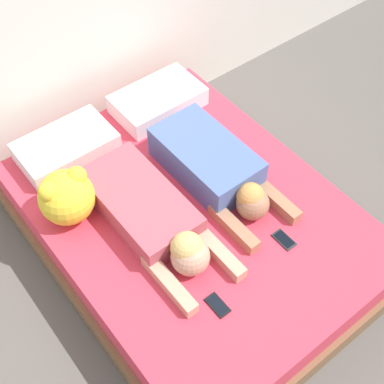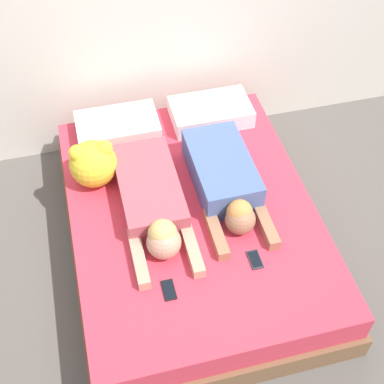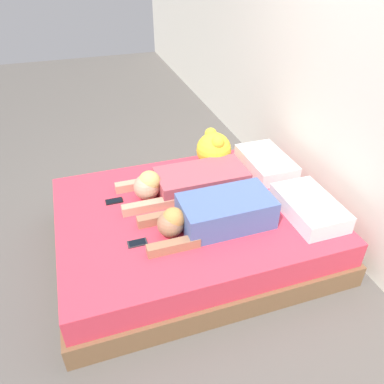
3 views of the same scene
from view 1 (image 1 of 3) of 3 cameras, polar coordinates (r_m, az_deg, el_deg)
ground_plane at (r=3.33m, az=-0.00°, el=-5.79°), size 12.00×12.00×0.00m
bed at (r=3.17m, az=-0.00°, el=-3.93°), size 1.57×2.06×0.39m
pillow_head_left at (r=3.31m, az=-13.27°, el=4.66°), size 0.57×0.35×0.13m
pillow_head_right at (r=3.54m, az=-3.67°, el=9.73°), size 0.57×0.35×0.13m
person_left at (r=2.87m, az=-4.13°, el=-2.75°), size 0.38×1.04×0.23m
person_right at (r=3.07m, az=2.50°, el=2.58°), size 0.38×0.94×0.21m
cell_phone_left at (r=2.69m, az=2.74°, el=-11.96°), size 0.07×0.13×0.01m
cell_phone_right at (r=2.92m, az=9.78°, el=-5.03°), size 0.07×0.13×0.01m
plush_toy at (r=2.93m, az=-13.25°, el=-0.45°), size 0.31×0.31×0.32m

